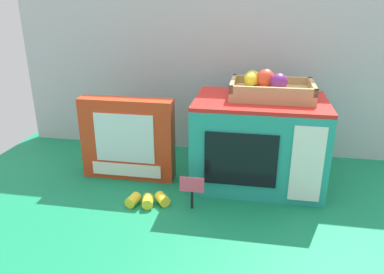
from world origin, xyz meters
The scene contains 7 objects.
ground_plane centered at (0.00, 0.00, 0.00)m, with size 1.70×1.70×0.00m, color #147A4C.
display_back_panel centered at (0.00, 0.29, 0.33)m, with size 1.61×0.03×0.67m, color #B7BABF.
toy_microwave centered at (0.13, 0.02, 0.14)m, with size 0.40×0.28×0.28m.
food_groups_crate centered at (0.15, 0.04, 0.31)m, with size 0.25×0.17×0.09m.
cookie_set_box centered at (-0.29, -0.02, 0.14)m, with size 0.31×0.06×0.27m.
price_sign centered at (-0.05, -0.18, 0.07)m, with size 0.07×0.01×0.10m.
loose_toy_banana centered at (-0.18, -0.19, 0.02)m, with size 0.13×0.07×0.03m.
Camera 1 is at (0.11, -1.11, 0.58)m, focal length 35.07 mm.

